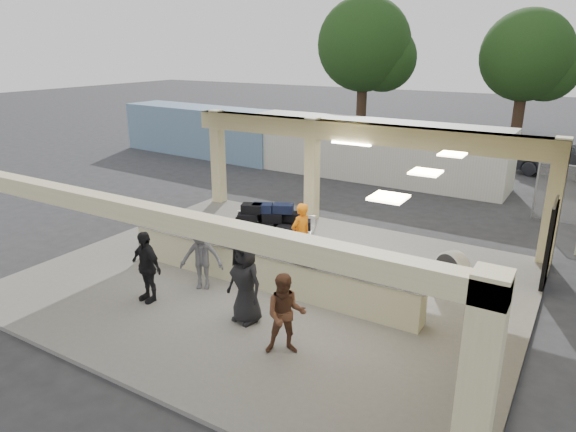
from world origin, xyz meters
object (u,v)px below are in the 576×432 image
Objects in this scene: passenger_d at (245,282)px; luggage_cart at (268,225)px; passenger_b at (146,266)px; baggage_counter at (263,268)px; passenger_a at (286,314)px; baggage_handler at (301,235)px; passenger_c at (201,257)px; container_white at (371,150)px; car_dark at (569,163)px; container_blue at (204,131)px; drum_fan at (452,271)px.

luggage_cart is at bearing 126.75° from passenger_d.
passenger_b is at bearing -118.39° from luggage_cart.
baggage_counter is 2.97× the size of luggage_cart.
baggage_handler is at bearing 84.10° from passenger_a.
passenger_b is (-2.07, -3.55, -0.03)m from baggage_handler.
passenger_d is (1.83, -0.73, 0.09)m from passenger_c.
passenger_b is 0.14× the size of container_white.
car_dark is (3.66, 18.44, -0.16)m from passenger_a.
passenger_b is 17.61m from container_blue.
luggage_cart is 0.28× the size of container_blue.
container_white is at bearing 100.08° from baggage_counter.
car_dark is (6.82, 14.23, -0.13)m from luggage_cart.
passenger_d is 18.89m from container_blue.
passenger_d is at bearing -48.19° from passenger_c.
baggage_handler is 2.79m from passenger_c.
baggage_handler is 1.04× the size of passenger_b.
car_dark reaches higher than drum_fan.
passenger_b is 1.32m from passenger_c.
container_blue reaches higher than baggage_handler.
passenger_a is 1.48m from passenger_d.
container_blue reaches higher than passenger_b.
container_white is at bearing -149.85° from baggage_handler.
car_dark is at bearing 70.89° from baggage_counter.
container_white is at bearing 155.94° from drum_fan.
baggage_counter is at bearing 121.57° from passenger_d.
baggage_handler is 4.11m from passenger_b.
passenger_d is (0.62, -1.59, 0.43)m from baggage_counter.
car_dark is 8.87m from container_white.
container_white is 1.21× the size of container_blue.
baggage_counter is 1.76m from passenger_d.
car_dark is (1.57, 14.19, 0.10)m from drum_fan.
luggage_cart is 10.06m from container_white.
passenger_a is 14.80m from container_white.
drum_fan is at bearing 32.16° from passenger_a.
car_dark is at bearing 84.71° from passenger_d.
passenger_b is at bearing 145.57° from passenger_a.
baggage_counter is 5.00× the size of passenger_a.
container_blue is (-10.00, 0.29, -0.01)m from container_white.
luggage_cart is 1.69× the size of passenger_a.
passenger_d reaches higher than baggage_handler.
drum_fan is 0.11× the size of container_blue.
car_dark reaches higher than baggage_counter.
drum_fan is at bearing -28.50° from container_blue.
drum_fan is at bearing 2.75° from passenger_c.
drum_fan is at bearing -17.78° from luggage_cart.
baggage_counter is 4.48× the size of passenger_d.
passenger_b is at bearing -50.60° from container_blue.
luggage_cart is 1.56× the size of baggage_handler.
baggage_counter is 17.22m from car_dark.
luggage_cart is at bearing 63.03° from passenger_c.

